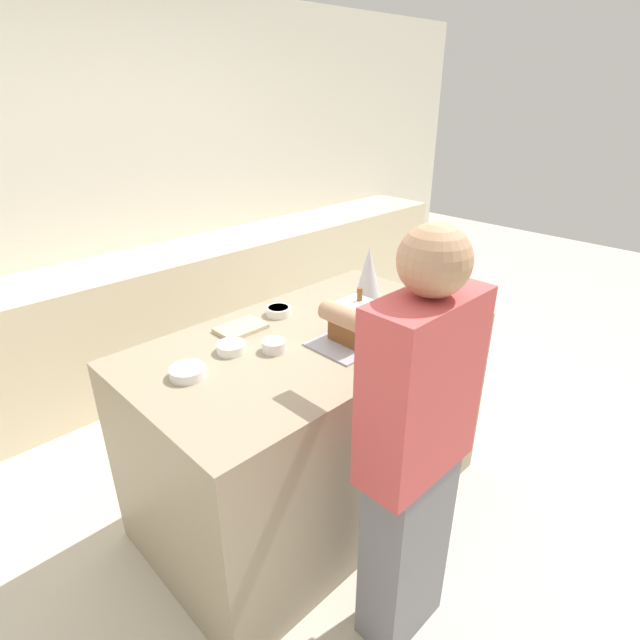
{
  "coord_description": "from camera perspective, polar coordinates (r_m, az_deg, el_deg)",
  "views": [
    {
      "loc": [
        -1.37,
        -1.45,
        1.97
      ],
      "look_at": [
        0.06,
        0.0,
        1.01
      ],
      "focal_mm": 28.0,
      "sensor_mm": 36.0,
      "label": 1
    }
  ],
  "objects": [
    {
      "name": "gingerbread_house",
      "position": [
        2.16,
        4.22,
        -0.14
      ],
      "size": [
        0.2,
        0.2,
        0.22
      ],
      "color": "brown",
      "rests_on": "baking_tray"
    },
    {
      "name": "cookbook",
      "position": [
        2.31,
        -9.03,
        -0.92
      ],
      "size": [
        0.22,
        0.15,
        0.02
      ],
      "color": "#CCB78C",
      "rests_on": "kitchen_island"
    },
    {
      "name": "decorative_tree",
      "position": [
        2.46,
        5.53,
        4.78
      ],
      "size": [
        0.16,
        0.16,
        0.32
      ],
      "color": "silver",
      "rests_on": "kitchen_island"
    },
    {
      "name": "candy_bowl_beside_tree",
      "position": [
        1.99,
        -14.89,
        -5.72
      ],
      "size": [
        0.14,
        0.14,
        0.04
      ],
      "color": "white",
      "rests_on": "kitchen_island"
    },
    {
      "name": "baking_tray",
      "position": [
        2.2,
        4.15,
        -2.21
      ],
      "size": [
        0.4,
        0.26,
        0.01
      ],
      "color": "#9E9EA8",
      "rests_on": "kitchen_island"
    },
    {
      "name": "ground_plane",
      "position": [
        2.8,
        -0.89,
        -19.51
      ],
      "size": [
        12.0,
        12.0,
        0.0
      ],
      "primitive_type": "plane",
      "color": "beige"
    },
    {
      "name": "candy_bowl_far_left",
      "position": [
        2.44,
        -4.77,
        1.08
      ],
      "size": [
        0.12,
        0.12,
        0.04
      ],
      "color": "white",
      "rests_on": "kitchen_island"
    },
    {
      "name": "wall_back",
      "position": [
        3.84,
        -23.56,
        13.12
      ],
      "size": [
        8.0,
        0.05,
        2.6
      ],
      "color": "white",
      "rests_on": "ground_plane"
    },
    {
      "name": "back_cabinet_block",
      "position": [
        3.8,
        -19.49,
        -0.03
      ],
      "size": [
        6.0,
        0.6,
        0.89
      ],
      "color": "beige",
      "rests_on": "ground_plane"
    },
    {
      "name": "candy_bowl_front_corner",
      "position": [
        2.11,
        -5.29,
        -2.89
      ],
      "size": [
        0.1,
        0.1,
        0.05
      ],
      "color": "white",
      "rests_on": "kitchen_island"
    },
    {
      "name": "person",
      "position": [
        1.77,
        10.64,
        -14.79
      ],
      "size": [
        0.43,
        0.54,
        1.63
      ],
      "color": "slate",
      "rests_on": "ground_plane"
    },
    {
      "name": "kitchen_island",
      "position": [
        2.49,
        -0.97,
        -11.67
      ],
      "size": [
        1.63,
        0.92,
        0.95
      ],
      "color": "gray",
      "rests_on": "ground_plane"
    },
    {
      "name": "candy_bowl_behind_tray",
      "position": [
        2.13,
        -10.11,
        -3.07
      ],
      "size": [
        0.12,
        0.12,
        0.04
      ],
      "color": "white",
      "rests_on": "kitchen_island"
    }
  ]
}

